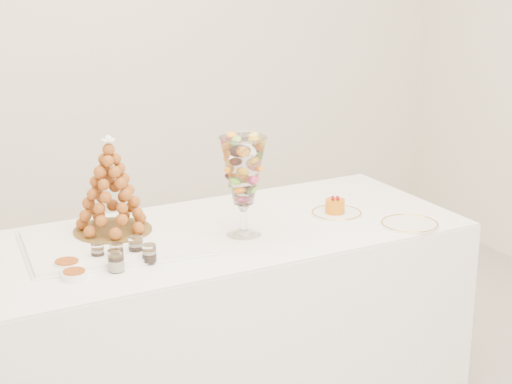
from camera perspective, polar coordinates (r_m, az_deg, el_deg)
buffet_table at (r=3.42m, az=-3.42°, el=-8.92°), size 2.06×0.85×0.78m
lace_tray at (r=3.20m, az=-9.43°, el=-3.30°), size 0.68×0.54×0.02m
macaron_vase at (r=3.19m, az=-0.85°, el=1.34°), size 0.17×0.17×0.38m
cake_plate at (r=3.50m, az=5.39°, el=-1.44°), size 0.21×0.21×0.01m
spare_plate at (r=3.41m, az=10.21°, el=-2.14°), size 0.23×0.23×0.01m
verrine_a at (r=3.05m, az=-10.51°, el=-3.97°), size 0.05×0.05×0.06m
verrine_b at (r=3.04m, az=-9.28°, el=-3.99°), size 0.05×0.05×0.06m
verrine_c at (r=3.07m, az=-8.01°, el=-3.60°), size 0.06×0.06×0.07m
verrine_d at (r=2.95m, az=-9.31°, el=-4.54°), size 0.07×0.07×0.08m
verrine_e at (r=3.00m, az=-7.13°, el=-4.12°), size 0.06×0.06×0.07m
ramekin_back at (r=3.00m, az=-12.49°, el=-4.81°), size 0.09×0.09×0.03m
ramekin_front at (r=2.91m, az=-12.02°, el=-5.46°), size 0.08×0.08×0.03m
croquembouche at (r=3.23m, az=-9.68°, el=0.44°), size 0.30×0.30×0.37m
mousse_cake at (r=3.48m, az=5.29°, el=-0.93°), size 0.08×0.08×0.07m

